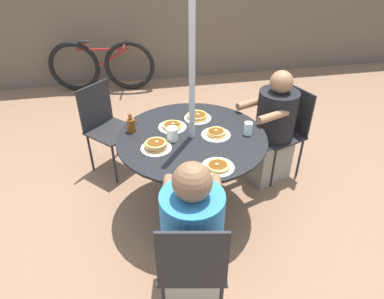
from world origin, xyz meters
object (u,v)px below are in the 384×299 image
drinking_glass_a (248,128)px  pancake_plate_b (218,167)px  patio_chair_south (285,127)px  bicycle (102,66)px  syrup_bottle (131,125)px  patio_chair_north (105,123)px  pancake_plate_d (156,146)px  diner_south (272,133)px  coffee_cup (172,134)px  diner_east (192,241)px  patio_table (192,148)px  pancake_plate_e (216,134)px  pancake_plate_c (197,117)px  pancake_plate_a (172,126)px  patio_chair_east (192,263)px

drinking_glass_a → pancake_plate_b: bearing=-131.4°
patio_chair_south → bicycle: 3.08m
pancake_plate_b → syrup_bottle: bearing=132.4°
patio_chair_north → pancake_plate_d: (0.43, -0.90, 0.25)m
diner_south → coffee_cup: (-1.01, -0.32, 0.29)m
diner_east → bicycle: (-0.67, 3.70, -0.12)m
patio_table → pancake_plate_e: size_ratio=5.14×
patio_table → drinking_glass_a: drinking_glass_a is taller
patio_chair_north → pancake_plate_b: size_ratio=3.78×
patio_chair_north → coffee_cup: (0.57, -0.79, 0.28)m
patio_table → pancake_plate_c: (0.10, 0.28, 0.14)m
pancake_plate_a → syrup_bottle: size_ratio=1.49×
diner_east → patio_chair_south: size_ratio=1.26×
pancake_plate_b → diner_south: bearing=45.6°
pancake_plate_a → drinking_glass_a: 0.63m
patio_table → drinking_glass_a: bearing=-6.4°
pancake_plate_b → drinking_glass_a: size_ratio=2.27×
patio_chair_south → drinking_glass_a: patio_chair_south is taller
bicycle → pancake_plate_e: bearing=-62.6°
coffee_cup → bicycle: 2.96m
pancake_plate_c → patio_chair_north: bearing=149.8°
patio_chair_east → coffee_cup: size_ratio=8.34×
diner_east → drinking_glass_a: (0.63, 0.83, 0.29)m
pancake_plate_c → coffee_cup: size_ratio=2.21×
patio_chair_north → pancake_plate_b: (0.84, -1.23, 0.24)m
patio_chair_east → pancake_plate_c: bearing=87.9°
coffee_cup → pancake_plate_c: bearing=48.6°
patio_table → pancake_plate_e: (0.20, -0.03, 0.13)m
pancake_plate_c → drinking_glass_a: 0.49m
pancake_plate_a → coffee_cup: (-0.03, -0.19, 0.04)m
patio_chair_south → pancake_plate_d: 1.42m
patio_table → diner_east: diner_east is taller
pancake_plate_d → coffee_cup: 0.18m
patio_table → syrup_bottle: 0.54m
patio_chair_south → pancake_plate_e: patio_chair_south is taller
pancake_plate_c → coffee_cup: coffee_cup is taller
patio_chair_north → bicycle: size_ratio=0.57×
patio_table → diner_south: diner_south is taller
pancake_plate_b → patio_table: bearing=102.2°
drinking_glass_a → pancake_plate_c: bearing=136.8°
diner_south → pancake_plate_a: bearing=78.2°
drinking_glass_a → bicycle: (-1.29, 2.88, -0.41)m
pancake_plate_a → bicycle: size_ratio=0.15×
diner_east → pancake_plate_e: diner_east is taller
drinking_glass_a → patio_table: bearing=173.6°
patio_table → pancake_plate_a: size_ratio=5.14×
diner_east → pancake_plate_b: bearing=68.2°
patio_chair_north → pancake_plate_d: bearing=71.8°
coffee_cup → drinking_glass_a: (0.62, -0.03, -0.00)m
patio_table → drinking_glass_a: (0.46, -0.05, 0.17)m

